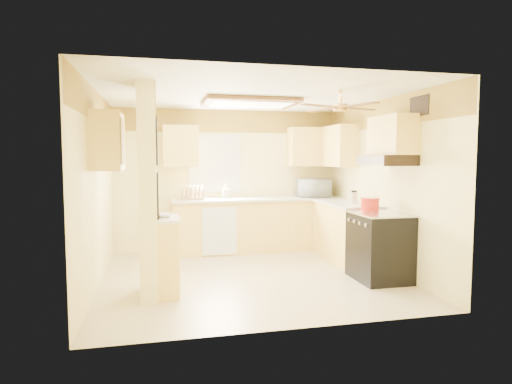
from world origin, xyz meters
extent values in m
plane|color=#C8B18A|center=(0.00, 0.00, 0.00)|extent=(4.00, 4.00, 0.00)
plane|color=white|center=(0.00, 0.00, 2.50)|extent=(4.00, 4.00, 0.00)
plane|color=#FFED9B|center=(0.00, 1.90, 1.25)|extent=(4.00, 0.00, 4.00)
plane|color=#FFED9B|center=(0.00, -1.90, 1.25)|extent=(4.00, 0.00, 4.00)
plane|color=#FFED9B|center=(-2.00, 0.00, 1.25)|extent=(0.00, 3.80, 3.80)
plane|color=#FFED9B|center=(2.00, 0.00, 1.25)|extent=(0.00, 3.80, 3.80)
cube|color=gold|center=(0.00, 1.88, 2.30)|extent=(4.00, 0.02, 0.40)
cube|color=#FFED9B|center=(-1.35, -0.55, 1.25)|extent=(0.20, 0.70, 2.50)
cube|color=#FFDB73|center=(-1.13, -0.55, 0.45)|extent=(0.25, 0.55, 0.90)
cube|color=silver|center=(-1.13, -0.55, 0.92)|extent=(0.28, 0.58, 0.04)
cube|color=#FFDB73|center=(0.50, 1.60, 0.45)|extent=(3.00, 0.60, 0.90)
cube|color=#FFDB73|center=(1.70, 0.60, 0.45)|extent=(0.60, 1.40, 0.90)
cube|color=silver|center=(0.50, 1.59, 0.92)|extent=(3.04, 0.64, 0.04)
cube|color=silver|center=(1.69, 0.60, 0.92)|extent=(0.64, 1.44, 0.04)
cube|color=white|center=(-0.25, 1.29, 0.43)|extent=(0.58, 0.02, 0.80)
cube|color=white|center=(-0.25, 1.89, 1.55)|extent=(0.92, 0.02, 1.02)
cube|color=white|center=(-0.25, 1.89, 1.55)|extent=(0.80, 0.02, 0.90)
cube|color=#FFDB73|center=(-0.85, 1.72, 1.85)|extent=(0.60, 0.35, 0.70)
cube|color=#FFDB73|center=(1.55, 1.72, 1.85)|extent=(0.90, 0.35, 0.70)
cube|color=#FFDB73|center=(1.82, 1.25, 1.85)|extent=(0.35, 1.00, 0.70)
cube|color=#FFDB73|center=(-1.82, -0.25, 1.85)|extent=(0.35, 0.75, 0.70)
cube|color=#FFDB73|center=(1.82, -0.55, 1.95)|extent=(0.35, 0.76, 0.52)
cube|color=black|center=(1.67, -0.55, 0.45)|extent=(0.65, 0.76, 0.90)
cube|color=silver|center=(1.67, -0.55, 0.91)|extent=(0.66, 0.77, 0.02)
cylinder|color=silver|center=(1.34, -0.80, 0.80)|extent=(0.03, 0.05, 0.05)
cylinder|color=silver|center=(1.34, -0.63, 0.80)|extent=(0.03, 0.05, 0.05)
cylinder|color=silver|center=(1.34, -0.47, 0.80)|extent=(0.03, 0.05, 0.05)
cylinder|color=silver|center=(1.34, -0.30, 0.80)|extent=(0.03, 0.05, 0.05)
cube|color=black|center=(1.74, -0.55, 1.62)|extent=(0.50, 0.76, 0.14)
cube|color=black|center=(-1.24, -0.55, 1.85)|extent=(0.02, 0.42, 0.57)
cube|color=white|center=(-1.23, -0.55, 1.85)|extent=(0.01, 0.37, 0.52)
cube|color=black|center=(-1.24, -0.55, 1.20)|extent=(0.02, 0.42, 0.57)
cube|color=yellow|center=(-1.23, -0.55, 1.20)|extent=(0.01, 0.37, 0.52)
cube|color=brown|center=(0.10, 0.50, 2.46)|extent=(1.35, 0.95, 0.06)
cube|color=white|center=(0.10, 0.50, 2.44)|extent=(1.15, 0.75, 0.02)
cylinder|color=gold|center=(1.00, -0.70, 2.42)|extent=(0.04, 0.04, 0.16)
cylinder|color=gold|center=(1.00, -0.70, 2.28)|extent=(0.18, 0.18, 0.08)
cube|color=brown|center=(1.30, -0.59, 2.28)|extent=(0.55, 0.28, 0.01)
cube|color=brown|center=(0.89, -0.40, 2.28)|extent=(0.28, 0.55, 0.01)
cube|color=brown|center=(0.70, -0.81, 2.28)|extent=(0.55, 0.28, 0.01)
cube|color=brown|center=(1.11, -1.00, 2.28)|extent=(0.28, 0.55, 0.01)
cube|color=black|center=(1.98, -0.90, 2.30)|extent=(0.02, 0.40, 0.25)
imported|color=white|center=(1.53, 1.63, 1.10)|extent=(0.65, 0.49, 0.33)
imported|color=white|center=(-1.16, -0.53, 0.96)|extent=(0.22, 0.22, 0.05)
cylinder|color=red|center=(1.66, -0.28, 0.99)|extent=(0.25, 0.25, 0.16)
cylinder|color=red|center=(1.66, -0.28, 1.08)|extent=(0.27, 0.27, 0.02)
cylinder|color=silver|center=(1.74, 0.40, 1.03)|extent=(0.13, 0.13, 0.18)
cylinder|color=black|center=(1.74, 0.40, 1.13)|extent=(0.09, 0.09, 0.03)
cube|color=#DCB37E|center=(-0.67, 1.61, 0.96)|extent=(0.43, 0.33, 0.04)
cube|color=#DCB37E|center=(-0.83, 1.61, 1.05)|extent=(0.02, 0.27, 0.23)
cube|color=#DCB37E|center=(-0.77, 1.61, 1.05)|extent=(0.02, 0.27, 0.23)
cube|color=#DCB37E|center=(-0.70, 1.61, 1.05)|extent=(0.02, 0.27, 0.23)
cube|color=#DCB37E|center=(-0.63, 1.61, 1.05)|extent=(0.02, 0.27, 0.23)
cube|color=#DCB37E|center=(-0.56, 1.61, 1.05)|extent=(0.02, 0.27, 0.23)
cube|color=#DCB37E|center=(-0.49, 1.61, 1.05)|extent=(0.02, 0.27, 0.23)
cylinder|color=white|center=(-0.77, 1.61, 1.05)|extent=(0.02, 0.23, 0.23)
cylinder|color=white|center=(-0.63, 1.61, 1.05)|extent=(0.02, 0.23, 0.23)
cylinder|color=white|center=(-0.07, 1.75, 1.02)|extent=(0.12, 0.12, 0.16)
cylinder|color=#DCB37E|center=(-0.05, 1.75, 1.06)|extent=(0.01, 0.01, 0.25)
cylinder|color=#DCB37E|center=(-0.07, 1.77, 1.06)|extent=(0.01, 0.01, 0.25)
cylinder|color=#DCB37E|center=(-0.10, 1.75, 1.06)|extent=(0.01, 0.01, 0.25)
cylinder|color=#DCB37E|center=(-0.07, 1.73, 1.06)|extent=(0.01, 0.01, 0.25)
camera|label=1|loc=(-1.22, -5.73, 1.66)|focal=30.00mm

